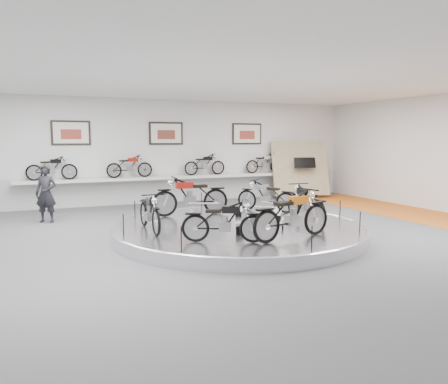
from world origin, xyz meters
name	(u,v)px	position (x,y,z in m)	size (l,w,h in m)	color
floor	(244,239)	(0.00, 0.00, 0.00)	(16.00, 16.00, 0.00)	#4D4D4F
ceiling	(245,75)	(0.00, 0.00, 4.00)	(16.00, 16.00, 0.00)	white
wall_back	(166,151)	(0.00, 7.00, 2.00)	(16.00, 16.00, 0.00)	silver
orange_carpet_strip	(441,219)	(6.80, 0.00, 0.01)	(2.40, 12.60, 0.01)	#B5641E
dado_band	(167,188)	(0.00, 6.98, 0.55)	(15.68, 0.04, 1.10)	#BCBCBA
display_platform	(239,230)	(0.00, 0.30, 0.15)	(6.40, 6.40, 0.30)	silver
platform_rim	(239,226)	(0.00, 0.30, 0.27)	(6.40, 6.40, 0.10)	#B2B2BA
shelf	(169,178)	(0.00, 6.70, 1.00)	(11.00, 0.55, 0.10)	silver
poster_left	(71,133)	(-3.50, 6.96, 2.70)	(1.35, 0.06, 0.88)	white
poster_center	(166,133)	(0.00, 6.96, 2.70)	(1.35, 0.06, 0.88)	white
poster_right	(247,134)	(3.50, 6.96, 2.70)	(1.35, 0.06, 0.88)	white
display_panel	(300,168)	(5.60, 6.10, 1.25)	(2.40, 0.12, 2.40)	tan
shelf_bike_a	(52,170)	(-4.20, 6.70, 1.42)	(1.22, 0.42, 0.73)	black
shelf_bike_b	(130,168)	(-1.50, 6.70, 1.42)	(1.22, 0.42, 0.73)	maroon
shelf_bike_c	(205,166)	(1.50, 6.70, 1.42)	(1.22, 0.42, 0.73)	black
shelf_bike_d	(264,164)	(4.20, 6.70, 1.42)	(1.22, 0.42, 0.73)	#AAAAAF
bike_a	(266,196)	(1.63, 1.84, 0.77)	(1.61, 0.57, 0.95)	#AAAAAF
bike_b	(191,196)	(-0.67, 2.12, 0.86)	(1.91, 0.67, 1.12)	maroon
bike_c	(150,212)	(-2.27, 0.45, 0.77)	(1.58, 0.56, 0.93)	black
bike_d	(224,221)	(-1.11, -1.32, 0.75)	(1.54, 0.54, 0.91)	black
bike_e	(292,214)	(0.38, -1.61, 0.84)	(1.85, 0.65, 1.09)	#BF6116
bike_f	(306,203)	(1.78, -0.03, 0.80)	(1.69, 0.60, 1.00)	black
visitor	(46,194)	(-4.47, 4.26, 0.87)	(0.63, 0.42, 1.74)	black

